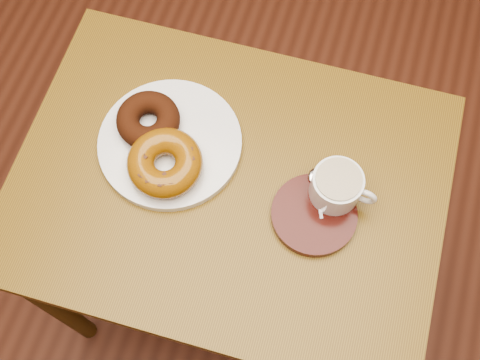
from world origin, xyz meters
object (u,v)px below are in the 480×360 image
(cafe_table, at_px, (230,204))
(donut_plate, at_px, (170,143))
(saucer, at_px, (314,215))
(coffee_cup, at_px, (337,186))

(cafe_table, relative_size, donut_plate, 3.00)
(cafe_table, bearing_deg, saucer, -8.20)
(saucer, relative_size, coffee_cup, 1.29)
(saucer, bearing_deg, donut_plate, 168.63)
(donut_plate, xyz_separation_m, saucer, (0.27, -0.05, -0.00))
(cafe_table, bearing_deg, donut_plate, 161.67)
(cafe_table, height_order, coffee_cup, coffee_cup)
(cafe_table, height_order, donut_plate, donut_plate)
(cafe_table, xyz_separation_m, coffee_cup, (0.17, 0.03, 0.15))
(donut_plate, height_order, saucer, same)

